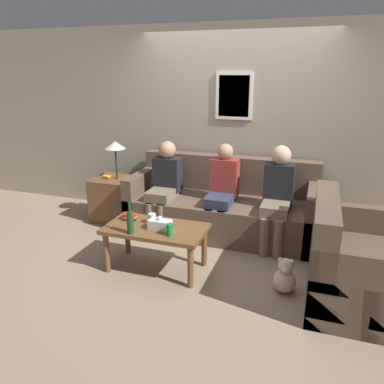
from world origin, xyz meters
The scene contains 15 objects.
ground_plane centered at (0.00, 0.00, 0.00)m, with size 16.00×16.00×0.00m, color gray.
wall_back centered at (0.00, 1.06, 1.30)m, with size 9.00×0.08×2.60m.
couch_main centered at (0.00, 0.56, 0.32)m, with size 2.35×0.95×0.94m.
couch_side centered at (1.55, -0.54, 0.32)m, with size 0.95×1.24×0.94m.
coffee_table centered at (-0.41, -0.63, 0.41)m, with size 1.04×0.57×0.48m.
side_table_with_lamp centered at (-1.54, 0.48, 0.33)m, with size 0.53×0.53×1.12m.
wine_bottle centered at (-0.58, -0.85, 0.60)m, with size 0.07×0.07×0.32m.
drinking_glass centered at (-0.49, -0.55, 0.53)m, with size 0.08×0.08×0.11m.
book_stack centered at (-0.76, -0.53, 0.51)m, with size 0.16×0.13×0.07m.
soda_can centered at (-0.19, -0.77, 0.54)m, with size 0.07×0.07×0.12m.
tissue_box centered at (-0.34, -0.67, 0.53)m, with size 0.23×0.12×0.15m.
person_left centered at (-0.73, 0.38, 0.65)m, with size 0.34×0.59×1.16m.
person_middle centered at (0.03, 0.41, 0.64)m, with size 0.34×0.60×1.17m.
person_right centered at (0.70, 0.35, 0.67)m, with size 0.34×0.61×1.20m.
teddy_bear centered at (0.92, -0.63, 0.15)m, with size 0.22×0.22×0.35m.
Camera 1 is at (1.09, -3.87, 2.02)m, focal length 35.00 mm.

